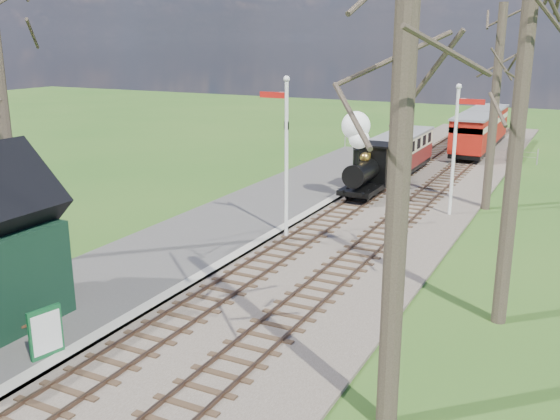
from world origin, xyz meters
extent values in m
ellipsoid|color=#385B23|center=(-25.00, 60.00, -14.76)|extent=(57.60, 36.00, 16.20)
ellipsoid|color=#385B23|center=(-8.00, 70.00, -16.40)|extent=(64.00, 40.00, 18.00)
cube|color=brown|center=(1.30, 22.00, 0.05)|extent=(8.00, 60.00, 0.10)
cube|color=brown|center=(-0.50, 22.00, 0.14)|extent=(0.07, 60.00, 0.12)
cube|color=brown|center=(0.50, 22.00, 0.14)|extent=(0.07, 60.00, 0.12)
cube|color=#38281C|center=(0.00, 22.00, 0.10)|extent=(1.60, 60.00, 0.09)
cube|color=brown|center=(2.10, 22.00, 0.14)|extent=(0.07, 60.00, 0.12)
cube|color=brown|center=(3.10, 22.00, 0.14)|extent=(0.07, 60.00, 0.12)
cube|color=#38281C|center=(2.60, 22.00, 0.10)|extent=(1.60, 60.00, 0.09)
cube|color=#474442|center=(-3.50, 14.00, 0.10)|extent=(5.00, 44.00, 0.20)
cube|color=#B2AD9E|center=(-1.20, 14.00, 0.10)|extent=(0.40, 44.00, 0.21)
cylinder|color=silver|center=(-0.70, 16.00, 3.00)|extent=(0.14, 0.14, 6.00)
sphere|color=silver|center=(-0.70, 16.00, 6.10)|extent=(0.24, 0.24, 0.24)
cube|color=#B7140F|center=(-1.25, 16.00, 5.50)|extent=(1.10, 0.08, 0.22)
cube|color=black|center=(-0.70, 16.00, 4.40)|extent=(0.18, 0.06, 0.30)
cylinder|color=silver|center=(4.30, 22.00, 2.75)|extent=(0.14, 0.14, 5.50)
sphere|color=silver|center=(4.30, 22.00, 5.60)|extent=(0.24, 0.24, 0.24)
cube|color=#B7140F|center=(4.85, 22.00, 5.00)|extent=(1.10, 0.08, 0.22)
cube|color=black|center=(4.30, 22.00, 3.90)|extent=(0.18, 0.06, 0.30)
cylinder|color=#382D23|center=(-7.30, 9.00, 5.50)|extent=(0.41, 0.41, 11.00)
cylinder|color=#382D23|center=(6.50, 6.00, 6.00)|extent=(0.42, 0.42, 12.00)
cylinder|color=#382D23|center=(7.80, 12.00, 5.00)|extent=(0.40, 0.40, 10.00)
cylinder|color=#382D23|center=(5.50, 24.00, 4.50)|extent=(0.39, 0.39, 9.00)
cube|color=slate|center=(0.30, 36.00, 0.75)|extent=(12.60, 0.02, 0.01)
cube|color=slate|center=(0.30, 36.00, 0.45)|extent=(12.60, 0.02, 0.02)
cylinder|color=slate|center=(0.30, 36.00, 0.50)|extent=(0.08, 0.08, 1.00)
cube|color=black|center=(0.00, 23.24, 0.62)|extent=(1.58, 3.71, 0.23)
cylinder|color=black|center=(0.00, 22.68, 1.45)|extent=(1.02, 2.41, 1.02)
cube|color=black|center=(0.00, 24.35, 1.54)|extent=(1.67, 1.48, 1.85)
cylinder|color=black|center=(0.00, 21.76, 2.29)|extent=(0.26, 0.26, 0.74)
sphere|color=#C18D38|center=(0.00, 22.96, 2.10)|extent=(0.48, 0.48, 0.48)
sphere|color=white|center=(0.10, 21.76, 3.17)|extent=(0.93, 0.93, 0.93)
sphere|color=white|center=(-0.10, 21.85, 3.72)|extent=(1.30, 1.30, 1.30)
cylinder|color=black|center=(-0.50, 22.13, 0.50)|extent=(0.09, 0.59, 0.59)
cylinder|color=black|center=(0.50, 22.13, 0.50)|extent=(0.09, 0.59, 0.59)
cube|color=black|center=(0.00, 29.24, 0.52)|extent=(1.76, 6.49, 0.28)
cube|color=#5E1815|center=(0.00, 29.24, 1.08)|extent=(1.85, 6.49, 0.83)
cube|color=beige|center=(0.00, 29.24, 1.92)|extent=(1.85, 6.49, 0.83)
cube|color=slate|center=(0.00, 29.24, 2.38)|extent=(1.95, 6.68, 0.11)
cube|color=black|center=(2.60, 36.23, 0.56)|extent=(1.94, 5.10, 0.31)
cube|color=maroon|center=(2.60, 36.23, 1.17)|extent=(2.04, 5.10, 0.92)
cube|color=beige|center=(2.60, 36.23, 2.09)|extent=(2.04, 5.10, 0.92)
cube|color=slate|center=(2.60, 36.23, 2.59)|extent=(2.14, 5.30, 0.12)
cube|color=black|center=(2.60, 41.73, 0.56)|extent=(1.94, 5.10, 0.31)
cube|color=maroon|center=(2.60, 41.73, 1.17)|extent=(2.04, 5.10, 0.92)
cube|color=beige|center=(2.60, 41.73, 2.09)|extent=(2.04, 5.10, 0.92)
cube|color=slate|center=(2.60, 41.73, 2.59)|extent=(2.14, 5.30, 0.12)
cube|color=#104D25|center=(-1.48, 4.73, 0.81)|extent=(0.29, 0.84, 1.23)
cube|color=silver|center=(-1.43, 4.72, 0.81)|extent=(0.20, 0.71, 1.01)
cube|color=#452A18|center=(-3.31, 5.42, 0.31)|extent=(0.07, 0.07, 0.23)
camera|label=1|loc=(9.55, -4.74, 7.53)|focal=40.00mm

